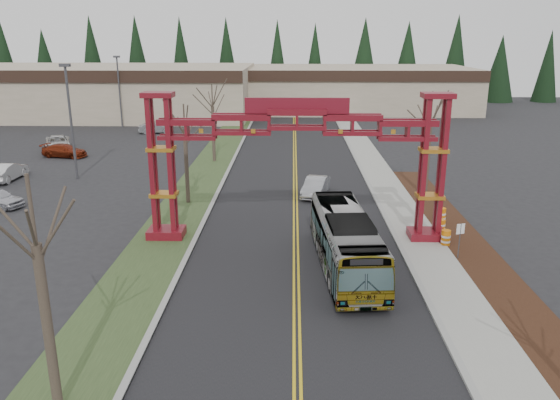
{
  "coord_description": "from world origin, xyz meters",
  "views": [
    {
      "loc": [
        -0.23,
        -13.49,
        12.0
      ],
      "look_at": [
        -0.88,
        13.83,
        3.75
      ],
      "focal_mm": 35.0,
      "sensor_mm": 36.0,
      "label": 1
    }
  ],
  "objects_px": {
    "barrel_mid": "(441,227)",
    "barrel_north": "(441,216)",
    "gateway_arch": "(297,143)",
    "parked_car_far_a": "(156,128)",
    "bare_tree_median_near": "(36,245)",
    "bare_tree_median_mid": "(185,132)",
    "transit_bus": "(346,241)",
    "bare_tree_right_far": "(430,122)",
    "light_pole_near": "(70,114)",
    "parked_car_far_b": "(58,143)",
    "retail_building_east": "(354,88)",
    "barrel_south": "(446,239)",
    "light_pole_far": "(119,86)",
    "parked_car_near_b": "(7,172)",
    "parked_car_mid_a": "(64,151)",
    "street_sign": "(460,234)",
    "bare_tree_median_far": "(213,107)",
    "retail_building_west": "(102,91)",
    "silver_sedan": "(316,187)"
  },
  "relations": [
    {
      "from": "retail_building_east",
      "to": "parked_car_far_b",
      "type": "height_order",
      "value": "retail_building_east"
    },
    {
      "from": "bare_tree_median_mid",
      "to": "barrel_south",
      "type": "relative_size",
      "value": 7.18
    },
    {
      "from": "parked_car_far_a",
      "to": "barrel_mid",
      "type": "distance_m",
      "value": 45.24
    },
    {
      "from": "bare_tree_right_far",
      "to": "bare_tree_median_near",
      "type": "bearing_deg",
      "value": -125.27
    },
    {
      "from": "bare_tree_right_far",
      "to": "barrel_north",
      "type": "height_order",
      "value": "bare_tree_right_far"
    },
    {
      "from": "parked_car_far_b",
      "to": "barrel_mid",
      "type": "xyz_separation_m",
      "value": [
        35.12,
        -25.7,
        -0.29
      ]
    },
    {
      "from": "street_sign",
      "to": "barrel_north",
      "type": "bearing_deg",
      "value": 83.92
    },
    {
      "from": "bare_tree_median_mid",
      "to": "retail_building_east",
      "type": "bearing_deg",
      "value": 71.79
    },
    {
      "from": "parked_car_near_b",
      "to": "barrel_south",
      "type": "xyz_separation_m",
      "value": [
        33.7,
        -14.73,
        -0.25
      ]
    },
    {
      "from": "gateway_arch",
      "to": "parked_car_far_a",
      "type": "xyz_separation_m",
      "value": [
        -17.74,
        37.48,
        -5.27
      ]
    },
    {
      "from": "light_pole_near",
      "to": "light_pole_far",
      "type": "distance_m",
      "value": 28.4
    },
    {
      "from": "parked_car_mid_a",
      "to": "street_sign",
      "type": "height_order",
      "value": "street_sign"
    },
    {
      "from": "street_sign",
      "to": "barrel_mid",
      "type": "distance_m",
      "value": 4.4
    },
    {
      "from": "gateway_arch",
      "to": "barrel_mid",
      "type": "distance_m",
      "value": 10.76
    },
    {
      "from": "light_pole_far",
      "to": "barrel_south",
      "type": "xyz_separation_m",
      "value": [
        32.44,
        -43.46,
        -4.96
      ]
    },
    {
      "from": "bare_tree_median_far",
      "to": "barrel_north",
      "type": "distance_m",
      "value": 25.83
    },
    {
      "from": "light_pole_near",
      "to": "light_pole_far",
      "type": "height_order",
      "value": "light_pole_near"
    },
    {
      "from": "silver_sedan",
      "to": "parked_car_far_a",
      "type": "height_order",
      "value": "silver_sedan"
    },
    {
      "from": "retail_building_east",
      "to": "parked_car_far_a",
      "type": "bearing_deg",
      "value": -138.59
    },
    {
      "from": "barrel_mid",
      "to": "barrel_north",
      "type": "height_order",
      "value": "barrel_north"
    },
    {
      "from": "parked_car_far_a",
      "to": "gateway_arch",
      "type": "bearing_deg",
      "value": -164.31
    },
    {
      "from": "gateway_arch",
      "to": "light_pole_near",
      "type": "relative_size",
      "value": 1.86
    },
    {
      "from": "bare_tree_median_near",
      "to": "barrel_south",
      "type": "bearing_deg",
      "value": 41.9
    },
    {
      "from": "parked_car_far_b",
      "to": "light_pole_far",
      "type": "height_order",
      "value": "light_pole_far"
    },
    {
      "from": "retail_building_west",
      "to": "barrel_north",
      "type": "relative_size",
      "value": 43.02
    },
    {
      "from": "retail_building_east",
      "to": "bare_tree_median_far",
      "type": "height_order",
      "value": "bare_tree_median_far"
    },
    {
      "from": "transit_bus",
      "to": "parked_car_far_b",
      "type": "height_order",
      "value": "transit_bus"
    },
    {
      "from": "parked_car_far_a",
      "to": "bare_tree_median_mid",
      "type": "distance_m",
      "value": 32.1
    },
    {
      "from": "bare_tree_median_far",
      "to": "light_pole_far",
      "type": "distance_m",
      "value": 26.21
    },
    {
      "from": "parked_car_mid_a",
      "to": "street_sign",
      "type": "relative_size",
      "value": 2.17
    },
    {
      "from": "retail_building_east",
      "to": "bare_tree_right_far",
      "type": "bearing_deg",
      "value": -90.0
    },
    {
      "from": "barrel_north",
      "to": "transit_bus",
      "type": "bearing_deg",
      "value": -133.57
    },
    {
      "from": "gateway_arch",
      "to": "bare_tree_median_near",
      "type": "bearing_deg",
      "value": -116.24
    },
    {
      "from": "barrel_north",
      "to": "barrel_south",
      "type": "bearing_deg",
      "value": -101.04
    },
    {
      "from": "gateway_arch",
      "to": "retail_building_west",
      "type": "distance_m",
      "value": 61.78
    },
    {
      "from": "transit_bus",
      "to": "bare_tree_right_far",
      "type": "bearing_deg",
      "value": 57.08
    },
    {
      "from": "gateway_arch",
      "to": "bare_tree_median_mid",
      "type": "xyz_separation_m",
      "value": [
        -8.0,
        7.25,
        -0.62
      ]
    },
    {
      "from": "retail_building_east",
      "to": "barrel_mid",
      "type": "bearing_deg",
      "value": -90.79
    },
    {
      "from": "parked_car_near_b",
      "to": "barrel_north",
      "type": "relative_size",
      "value": 4.35
    },
    {
      "from": "bare_tree_median_far",
      "to": "light_pole_near",
      "type": "xyz_separation_m",
      "value": [
        -11.08,
        -6.97,
        0.27
      ]
    },
    {
      "from": "parked_car_far_b",
      "to": "retail_building_east",
      "type": "bearing_deg",
      "value": 21.16
    },
    {
      "from": "barrel_south",
      "to": "barrel_north",
      "type": "relative_size",
      "value": 0.96
    },
    {
      "from": "bare_tree_right_far",
      "to": "barrel_north",
      "type": "distance_m",
      "value": 8.12
    },
    {
      "from": "barrel_mid",
      "to": "bare_tree_right_far",
      "type": "bearing_deg",
      "value": 84.1
    },
    {
      "from": "retail_building_east",
      "to": "parked_car_far_a",
      "type": "xyz_separation_m",
      "value": [
        -27.74,
        -24.47,
        -2.8
      ]
    },
    {
      "from": "parked_car_mid_a",
      "to": "barrel_mid",
      "type": "bearing_deg",
      "value": -112.7
    },
    {
      "from": "parked_car_near_b",
      "to": "bare_tree_right_far",
      "type": "height_order",
      "value": "bare_tree_right_far"
    },
    {
      "from": "parked_car_far_a",
      "to": "barrel_mid",
      "type": "xyz_separation_m",
      "value": [
        26.9,
        -36.36,
        -0.25
      ]
    },
    {
      "from": "retail_building_west",
      "to": "barrel_south",
      "type": "distance_m",
      "value": 67.47
    },
    {
      "from": "gateway_arch",
      "to": "bare_tree_median_near",
      "type": "distance_m",
      "value": 18.09
    }
  ]
}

